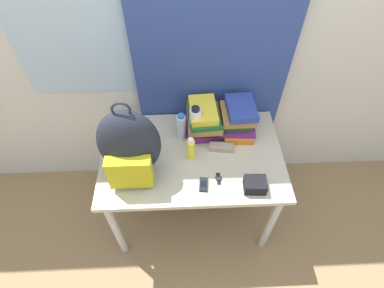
{
  "coord_description": "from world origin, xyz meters",
  "views": [
    {
      "loc": [
        -0.05,
        -0.77,
        2.18
      ],
      "look_at": [
        0.0,
        0.36,
        0.82
      ],
      "focal_mm": 28.0,
      "sensor_mm": 36.0,
      "label": 1
    }
  ],
  "objects_px": {
    "wristwatch": "(219,178)",
    "backpack": "(129,146)",
    "water_bottle": "(181,127)",
    "book_stack_left": "(203,120)",
    "sports_bottle": "(195,124)",
    "camera_pouch": "(255,185)",
    "book_stack_center": "(238,118)",
    "cell_phone": "(203,185)",
    "sunscreen_bottle": "(191,149)",
    "sunglasses_case": "(221,147)"
  },
  "relations": [
    {
      "from": "sunscreen_bottle",
      "to": "book_stack_left",
      "type": "bearing_deg",
      "value": 67.68
    },
    {
      "from": "sunscreen_bottle",
      "to": "sunglasses_case",
      "type": "distance_m",
      "value": 0.21
    },
    {
      "from": "sunscreen_bottle",
      "to": "camera_pouch",
      "type": "bearing_deg",
      "value": -34.29
    },
    {
      "from": "sports_bottle",
      "to": "wristwatch",
      "type": "height_order",
      "value": "sports_bottle"
    },
    {
      "from": "water_bottle",
      "to": "cell_phone",
      "type": "distance_m",
      "value": 0.4
    },
    {
      "from": "camera_pouch",
      "to": "water_bottle",
      "type": "bearing_deg",
      "value": 134.69
    },
    {
      "from": "book_stack_center",
      "to": "sports_bottle",
      "type": "xyz_separation_m",
      "value": [
        -0.27,
        -0.07,
        0.03
      ]
    },
    {
      "from": "sunscreen_bottle",
      "to": "cell_phone",
      "type": "height_order",
      "value": "sunscreen_bottle"
    },
    {
      "from": "water_bottle",
      "to": "backpack",
      "type": "bearing_deg",
      "value": -137.64
    },
    {
      "from": "sunscreen_bottle",
      "to": "wristwatch",
      "type": "bearing_deg",
      "value": -47.21
    },
    {
      "from": "book_stack_center",
      "to": "wristwatch",
      "type": "bearing_deg",
      "value": -111.72
    },
    {
      "from": "backpack",
      "to": "wristwatch",
      "type": "relative_size",
      "value": 6.59
    },
    {
      "from": "water_bottle",
      "to": "sunscreen_bottle",
      "type": "xyz_separation_m",
      "value": [
        0.05,
        -0.17,
        -0.02
      ]
    },
    {
      "from": "backpack",
      "to": "sunglasses_case",
      "type": "distance_m",
      "value": 0.58
    },
    {
      "from": "sunscreen_bottle",
      "to": "book_stack_center",
      "type": "bearing_deg",
      "value": 35.65
    },
    {
      "from": "wristwatch",
      "to": "sunglasses_case",
      "type": "bearing_deg",
      "value": 80.22
    },
    {
      "from": "book_stack_center",
      "to": "cell_phone",
      "type": "relative_size",
      "value": 3.0
    },
    {
      "from": "sunglasses_case",
      "to": "water_bottle",
      "type": "bearing_deg",
      "value": 154.99
    },
    {
      "from": "sunscreen_bottle",
      "to": "wristwatch",
      "type": "height_order",
      "value": "sunscreen_bottle"
    },
    {
      "from": "water_bottle",
      "to": "camera_pouch",
      "type": "bearing_deg",
      "value": -45.31
    },
    {
      "from": "cell_phone",
      "to": "sunscreen_bottle",
      "type": "bearing_deg",
      "value": 107.29
    },
    {
      "from": "water_bottle",
      "to": "wristwatch",
      "type": "xyz_separation_m",
      "value": [
        0.21,
        -0.33,
        -0.09
      ]
    },
    {
      "from": "backpack",
      "to": "cell_phone",
      "type": "bearing_deg",
      "value": -16.9
    },
    {
      "from": "sunscreen_bottle",
      "to": "wristwatch",
      "type": "distance_m",
      "value": 0.24
    },
    {
      "from": "backpack",
      "to": "wristwatch",
      "type": "bearing_deg",
      "value": -9.38
    },
    {
      "from": "camera_pouch",
      "to": "wristwatch",
      "type": "relative_size",
      "value": 1.57
    },
    {
      "from": "book_stack_center",
      "to": "camera_pouch",
      "type": "relative_size",
      "value": 2.18
    },
    {
      "from": "sunscreen_bottle",
      "to": "wristwatch",
      "type": "relative_size",
      "value": 2.07
    },
    {
      "from": "book_stack_left",
      "to": "wristwatch",
      "type": "xyz_separation_m",
      "value": [
        0.06,
        -0.38,
        -0.09
      ]
    },
    {
      "from": "book_stack_center",
      "to": "wristwatch",
      "type": "distance_m",
      "value": 0.43
    },
    {
      "from": "backpack",
      "to": "book_stack_left",
      "type": "xyz_separation_m",
      "value": [
        0.42,
        0.3,
        -0.13
      ]
    },
    {
      "from": "backpack",
      "to": "book_stack_center",
      "type": "xyz_separation_m",
      "value": [
        0.64,
        0.31,
        -0.13
      ]
    },
    {
      "from": "sports_bottle",
      "to": "camera_pouch",
      "type": "xyz_separation_m",
      "value": [
        0.31,
        -0.39,
        -0.09
      ]
    },
    {
      "from": "cell_phone",
      "to": "wristwatch",
      "type": "bearing_deg",
      "value": 23.82
    },
    {
      "from": "sports_bottle",
      "to": "sunglasses_case",
      "type": "distance_m",
      "value": 0.22
    },
    {
      "from": "sports_bottle",
      "to": "book_stack_center",
      "type": "bearing_deg",
      "value": 13.97
    },
    {
      "from": "book_stack_left",
      "to": "camera_pouch",
      "type": "distance_m",
      "value": 0.53
    },
    {
      "from": "wristwatch",
      "to": "water_bottle",
      "type": "bearing_deg",
      "value": 121.7
    },
    {
      "from": "book_stack_left",
      "to": "sports_bottle",
      "type": "xyz_separation_m",
      "value": [
        -0.05,
        -0.06,
        0.03
      ]
    },
    {
      "from": "book_stack_left",
      "to": "water_bottle",
      "type": "bearing_deg",
      "value": -159.95
    },
    {
      "from": "wristwatch",
      "to": "backpack",
      "type": "bearing_deg",
      "value": 170.62
    },
    {
      "from": "sports_bottle",
      "to": "book_stack_left",
      "type": "bearing_deg",
      "value": 49.99
    },
    {
      "from": "book_stack_left",
      "to": "wristwatch",
      "type": "distance_m",
      "value": 0.4
    },
    {
      "from": "backpack",
      "to": "water_bottle",
      "type": "distance_m",
      "value": 0.4
    },
    {
      "from": "backpack",
      "to": "sunglasses_case",
      "type": "xyz_separation_m",
      "value": [
        0.52,
        0.14,
        -0.21
      ]
    },
    {
      "from": "cell_phone",
      "to": "camera_pouch",
      "type": "relative_size",
      "value": 0.73
    },
    {
      "from": "water_bottle",
      "to": "wristwatch",
      "type": "distance_m",
      "value": 0.4
    },
    {
      "from": "backpack",
      "to": "book_stack_left",
      "type": "height_order",
      "value": "backpack"
    },
    {
      "from": "sports_bottle",
      "to": "cell_phone",
      "type": "xyz_separation_m",
      "value": [
        0.03,
        -0.36,
        -0.12
      ]
    },
    {
      "from": "water_bottle",
      "to": "sports_bottle",
      "type": "height_order",
      "value": "sports_bottle"
    }
  ]
}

